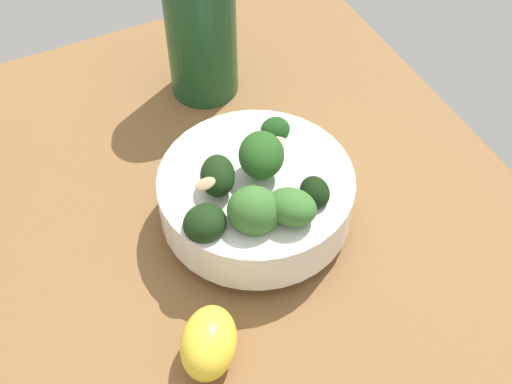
% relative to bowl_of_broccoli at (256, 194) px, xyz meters
% --- Properties ---
extents(ground_plane, '(0.59, 0.59, 0.04)m').
position_rel_bowl_of_broccoli_xyz_m(ground_plane, '(-0.04, 0.04, -0.06)').
color(ground_plane, brown).
extents(bowl_of_broccoli, '(0.17, 0.17, 0.10)m').
position_rel_bowl_of_broccoli_xyz_m(bowl_of_broccoli, '(0.00, 0.00, 0.00)').
color(bowl_of_broccoli, white).
rests_on(bowl_of_broccoli, ground_plane).
extents(lemon_wedge, '(0.07, 0.08, 0.05)m').
position_rel_bowl_of_broccoli_xyz_m(lemon_wedge, '(-0.09, -0.10, -0.02)').
color(lemon_wedge, yellow).
rests_on(lemon_wedge, ground_plane).
extents(bottle_short, '(0.07, 0.07, 0.17)m').
position_rel_bowl_of_broccoli_xyz_m(bottle_short, '(0.03, 0.19, 0.04)').
color(bottle_short, '#194723').
rests_on(bottle_short, ground_plane).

